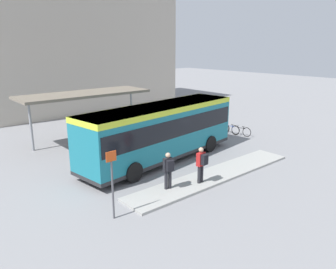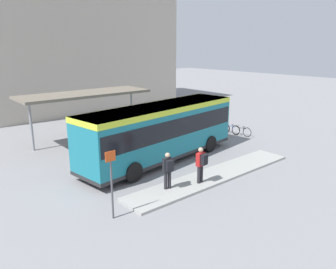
% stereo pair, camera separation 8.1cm
% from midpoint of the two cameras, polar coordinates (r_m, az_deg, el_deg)
% --- Properties ---
extents(ground_plane, '(120.00, 120.00, 0.00)m').
position_cam_midpoint_polar(ground_plane, '(19.69, -1.30, -4.47)').
color(ground_plane, gray).
extents(curb_island, '(10.75, 1.80, 0.12)m').
position_cam_midpoint_polar(curb_island, '(17.47, 8.01, -7.05)').
color(curb_island, '#9E9E99').
rests_on(curb_island, ground_plane).
extents(city_bus, '(10.94, 3.92, 3.33)m').
position_cam_midpoint_polar(city_bus, '(19.13, -1.32, 1.00)').
color(city_bus, '#197284').
rests_on(city_bus, ground_plane).
extents(pedestrian_waiting, '(0.46, 0.49, 1.80)m').
position_cam_midpoint_polar(pedestrian_waiting, '(15.97, 5.71, -4.93)').
color(pedestrian_waiting, '#232328').
rests_on(pedestrian_waiting, curb_island).
extents(pedestrian_companion, '(0.48, 0.53, 1.78)m').
position_cam_midpoint_polar(pedestrian_companion, '(15.22, -0.08, -5.95)').
color(pedestrian_companion, '#232328').
rests_on(pedestrian_companion, curb_island).
extents(bicycle_black, '(0.48, 1.70, 0.73)m').
position_cam_midpoint_polar(bicycle_black, '(25.50, 12.52, 0.63)').
color(bicycle_black, black).
rests_on(bicycle_black, ground_plane).
extents(bicycle_blue, '(0.48, 1.77, 0.76)m').
position_cam_midpoint_polar(bicycle_blue, '(25.87, 10.70, 0.97)').
color(bicycle_blue, black).
rests_on(bicycle_blue, ground_plane).
extents(bicycle_green, '(0.48, 1.75, 0.76)m').
position_cam_midpoint_polar(bicycle_green, '(26.43, 9.24, 1.33)').
color(bicycle_green, black).
rests_on(bicycle_green, ground_plane).
extents(station_shelter, '(9.13, 3.15, 3.45)m').
position_cam_midpoint_polar(station_shelter, '(23.89, -14.39, 6.73)').
color(station_shelter, '#706656').
rests_on(station_shelter, ground_plane).
extents(potted_planter_near_shelter, '(1.00, 1.00, 1.36)m').
position_cam_midpoint_polar(potted_planter_near_shelter, '(23.24, -5.11, 0.34)').
color(potted_planter_near_shelter, slate).
rests_on(potted_planter_near_shelter, ground_plane).
extents(platform_sign, '(0.44, 0.08, 2.80)m').
position_cam_midpoint_polar(platform_sign, '(12.93, -9.85, -8.15)').
color(platform_sign, '#4C4C51').
rests_on(platform_sign, ground_plane).
extents(station_building, '(20.58, 10.70, 13.36)m').
position_cam_midpoint_polar(station_building, '(38.05, -16.53, 14.69)').
color(station_building, '#B2A899').
rests_on(station_building, ground_plane).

